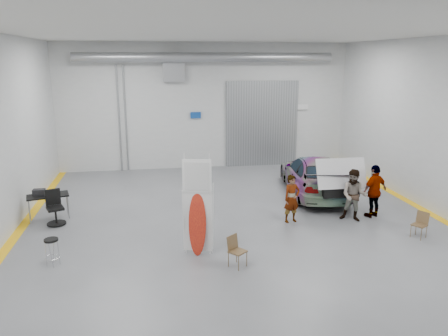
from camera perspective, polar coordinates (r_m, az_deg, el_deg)
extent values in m
plane|color=slate|center=(14.25, 1.80, -7.53)|extent=(16.00, 16.00, 0.00)
cube|color=silver|center=(16.33, 26.84, 4.66)|extent=(0.02, 16.00, 6.00)
cube|color=silver|center=(21.27, -2.42, 8.03)|extent=(14.00, 0.02, 6.00)
cube|color=silver|center=(6.08, 17.18, -8.44)|extent=(14.00, 0.02, 6.00)
cube|color=silver|center=(13.26, 2.01, 17.32)|extent=(14.00, 16.00, 0.02)
cube|color=#93979C|center=(21.83, 4.98, 5.77)|extent=(3.60, 0.12, 4.20)
cube|color=gray|center=(20.93, -6.62, 12.80)|extent=(1.00, 0.50, 1.20)
cylinder|color=gray|center=(20.55, -2.27, 14.25)|extent=(11.90, 0.44, 0.44)
cube|color=#124095|center=(21.18, -3.73, 6.90)|extent=(0.50, 0.04, 0.30)
cube|color=white|center=(22.31, 10.06, 7.86)|extent=(0.70, 0.04, 0.25)
cylinder|color=gray|center=(21.11, -12.72, 6.29)|extent=(0.08, 0.08, 5.00)
cylinder|color=gray|center=(21.13, -13.54, 6.25)|extent=(0.08, 0.08, 5.00)
cube|color=yellow|center=(14.62, -25.86, -8.43)|extent=(0.30, 16.00, 0.01)
cube|color=yellow|center=(16.92, 25.30, -5.37)|extent=(0.30, 16.00, 0.01)
imported|color=white|center=(17.72, 11.68, -0.90)|extent=(2.83, 5.43, 1.50)
imported|color=#866449|center=(14.48, 8.84, -3.98)|extent=(0.66, 0.52, 1.60)
imported|color=slate|center=(15.02, 16.63, -3.44)|extent=(1.08, 1.01, 1.76)
imported|color=#AA6B38|center=(15.58, 19.06, -2.86)|extent=(1.14, 0.78, 1.83)
cube|color=white|center=(11.99, -3.25, -6.97)|extent=(0.79, 0.21, 1.71)
ellipsoid|color=#EA3C14|center=(11.93, -3.20, -7.32)|extent=(0.51, 0.33, 1.81)
cube|color=white|center=(11.57, -3.32, -1.06)|extent=(0.77, 0.21, 0.90)
cylinder|color=white|center=(11.79, -4.89, -4.90)|extent=(0.02, 0.02, 2.85)
cylinder|color=white|center=(11.86, -1.67, -4.74)|extent=(0.02, 0.02, 2.85)
cube|color=brown|center=(11.47, 1.80, -10.85)|extent=(0.54, 0.54, 0.04)
cube|color=brown|center=(11.54, 1.63, -9.51)|extent=(0.35, 0.31, 0.38)
cube|color=brown|center=(14.44, 24.15, -6.82)|extent=(0.50, 0.51, 0.04)
cube|color=brown|center=(14.51, 23.86, -5.83)|extent=(0.26, 0.36, 0.36)
cylinder|color=black|center=(12.24, -21.66, -8.73)|extent=(0.36, 0.36, 0.05)
torus|color=silver|center=(12.43, -21.46, -10.79)|extent=(0.38, 0.38, 0.02)
cylinder|color=gray|center=(15.75, -24.26, -5.16)|extent=(0.03, 0.03, 0.79)
cylinder|color=gray|center=(15.48, -19.92, -5.07)|extent=(0.03, 0.03, 0.79)
cylinder|color=gray|center=(16.25, -23.79, -4.53)|extent=(0.03, 0.03, 0.79)
cylinder|color=gray|center=(15.99, -19.59, -4.43)|extent=(0.03, 0.03, 0.79)
cube|color=black|center=(15.73, -22.04, -3.36)|extent=(1.44, 0.97, 0.04)
cylinder|color=#17558E|center=(15.52, -20.99, -2.94)|extent=(0.09, 0.09, 0.24)
cube|color=black|center=(15.81, -23.01, -2.91)|extent=(0.38, 0.24, 0.20)
cylinder|color=black|center=(15.32, -21.01, -6.76)|extent=(0.60, 0.60, 0.04)
cylinder|color=black|center=(15.24, -21.10, -5.86)|extent=(0.06, 0.06, 0.52)
cube|color=black|center=(15.15, -21.19, -4.94)|extent=(0.64, 0.64, 0.08)
cube|color=black|center=(15.28, -21.12, -3.51)|extent=(0.46, 0.23, 0.54)
cube|color=silver|center=(15.44, 14.93, -0.36)|extent=(1.75, 1.06, 0.04)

